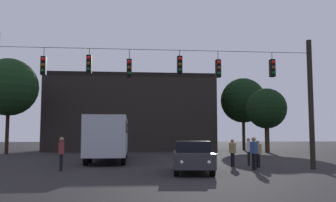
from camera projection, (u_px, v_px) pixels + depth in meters
name	position (u px, v px, depth m)	size (l,w,h in m)	color
ground_plane	(148.00, 157.00, 32.03)	(168.00, 168.00, 0.00)	black
overhead_signal_span	(158.00, 89.00, 19.47)	(16.85, 0.44, 7.03)	black
city_bus	(109.00, 135.00, 26.65)	(2.59, 11.01, 3.00)	#B7BCC6
car_near_right	(192.00, 156.00, 17.83)	(2.22, 4.47, 1.52)	#2D2D33
pedestrian_crossing_left	(61.00, 152.00, 18.80)	(0.26, 0.38, 1.71)	black
pedestrian_crossing_center	(258.00, 152.00, 20.88)	(0.36, 0.42, 1.52)	black
pedestrian_crossing_right	(254.00, 151.00, 19.33)	(0.35, 0.42, 1.71)	black
pedestrian_near_bus	(232.00, 151.00, 21.47)	(0.35, 0.42, 1.58)	black
pedestrian_trailing	(249.00, 150.00, 22.35)	(0.33, 0.41, 1.65)	black
corner_building	(131.00, 114.00, 45.87)	(19.66, 8.56, 8.97)	black
tree_left_silhouette	(9.00, 87.00, 36.65)	(5.68, 5.68, 9.41)	black
tree_behind_building	(243.00, 101.00, 47.15)	(5.65, 5.65, 9.08)	#2D2116
tree_right_far	(266.00, 109.00, 39.97)	(4.33, 4.33, 6.89)	#2D2116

